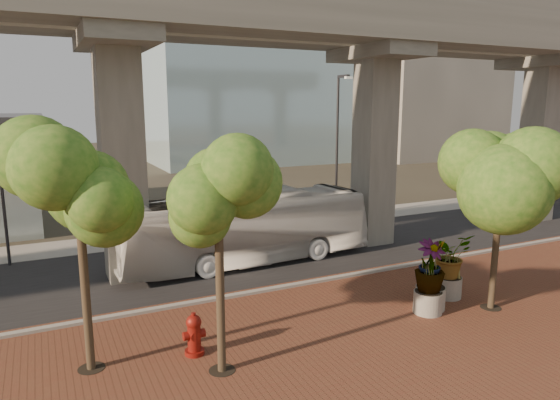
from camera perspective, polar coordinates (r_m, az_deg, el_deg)
name	(u,v)px	position (r m, az deg, el deg)	size (l,w,h in m)	color
ground	(283,270)	(21.30, 0.31, -8.05)	(160.00, 160.00, 0.00)	#353027
brick_plaza	(408,353)	(15.10, 14.43, -16.58)	(70.00, 13.00, 0.06)	brown
asphalt_road	(264,257)	(23.02, -1.90, -6.55)	(90.00, 8.00, 0.04)	black
curb_strip	(305,284)	(19.60, 2.93, -9.53)	(70.00, 0.25, 0.16)	#9B9790
far_sidewalk	(223,230)	(27.94, -6.50, -3.46)	(90.00, 3.00, 0.06)	#9B9790
transit_viaduct	(262,96)	(21.97, -2.02, 11.85)	(72.00, 5.60, 12.40)	gray
midrise_block	(418,66)	(71.76, 15.54, 14.54)	(18.00, 16.00, 24.00)	#A09A90
transit_bus	(246,229)	(21.87, -3.94, -3.27)	(2.65, 11.30, 3.15)	silver
parked_car	(526,192)	(40.00, 26.26, 0.87)	(1.58, 4.55, 1.50)	black
fire_hydrant	(194,334)	(14.49, -9.79, -14.89)	(0.61, 0.55, 1.22)	maroon
planter_front	(450,259)	(18.90, 18.81, -6.36)	(2.15, 2.15, 2.37)	#A8A297
planter_right	(430,270)	(17.27, 16.74, -7.62)	(2.33, 2.33, 2.49)	#9E9A8F
planter_left	(432,267)	(17.64, 16.97, -7.33)	(2.22, 2.22, 2.44)	#ABA69A
street_tree_far_west	(78,192)	(13.23, -22.11, 0.83)	(3.57, 3.57, 6.37)	#4C3E2B
street_tree_near_west	(218,197)	(12.27, -7.11, 0.38)	(3.11, 3.11, 6.07)	#4C3E2B
street_tree_near_east	(502,174)	(17.76, 24.03, 2.77)	(4.32, 4.32, 6.62)	#4C3E2B
streetlamp_east	(338,137)	(30.09, 6.67, 7.13)	(0.42, 1.24, 8.55)	#28282C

